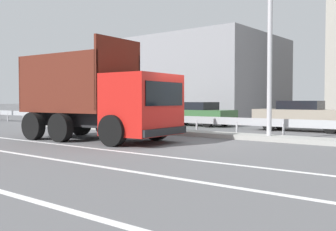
% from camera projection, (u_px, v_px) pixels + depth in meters
% --- Properties ---
extents(ground_plane, '(320.00, 320.00, 0.00)m').
position_uv_depth(ground_plane, '(182.00, 144.00, 13.67)').
color(ground_plane, '#565659').
extents(lane_strip_0, '(50.20, 0.16, 0.01)m').
position_uv_depth(lane_strip_0, '(57.00, 144.00, 13.52)').
color(lane_strip_0, silver).
rests_on(lane_strip_0, ground_plane).
extents(median_island, '(27.61, 1.10, 0.18)m').
position_uv_depth(median_island, '(225.00, 135.00, 16.00)').
color(median_island, gray).
rests_on(median_island, ground_plane).
extents(median_guardrail, '(50.20, 0.09, 0.78)m').
position_uv_depth(median_guardrail, '(237.00, 122.00, 16.73)').
color(median_guardrail, '#9EA0A5').
rests_on(median_guardrail, ground_plane).
extents(dump_truck, '(6.51, 3.19, 3.75)m').
position_uv_depth(dump_truck, '(112.00, 106.00, 14.44)').
color(dump_truck, red).
rests_on(dump_truck, ground_plane).
extents(median_road_sign, '(0.85, 0.16, 2.28)m').
position_uv_depth(median_road_sign, '(119.00, 106.00, 19.83)').
color(median_road_sign, white).
rests_on(median_road_sign, ground_plane).
extents(street_lamp_1, '(0.70, 1.82, 9.22)m').
position_uv_depth(street_lamp_1, '(269.00, 5.00, 14.54)').
color(street_lamp_1, '#ADADB2').
rests_on(street_lamp_1, ground_plane).
extents(parked_car_0, '(4.72, 1.99, 1.46)m').
position_uv_depth(parked_car_0, '(66.00, 110.00, 30.87)').
color(parked_car_0, silver).
rests_on(parked_car_0, ground_plane).
extents(parked_car_1, '(4.56, 2.07, 1.46)m').
position_uv_depth(parked_car_1, '(126.00, 112.00, 26.86)').
color(parked_car_1, gray).
rests_on(parked_car_1, ground_plane).
extents(parked_car_2, '(4.78, 2.10, 1.41)m').
position_uv_depth(parked_car_2, '(196.00, 114.00, 23.51)').
color(parked_car_2, '#335B33').
rests_on(parked_car_2, ground_plane).
extents(parked_car_3, '(4.75, 1.97, 1.49)m').
position_uv_depth(parked_car_3, '(303.00, 116.00, 19.23)').
color(parked_car_3, gray).
rests_on(parked_car_3, ground_plane).
extents(background_building_0, '(13.42, 9.81, 6.44)m').
position_uv_depth(background_building_0, '(192.00, 80.00, 32.89)').
color(background_building_0, gray).
rests_on(background_building_0, ground_plane).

